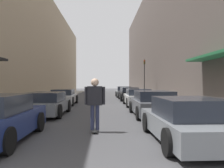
{
  "coord_description": "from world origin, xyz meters",
  "views": [
    {
      "loc": [
        0.33,
        -1.39,
        1.67
      ],
      "look_at": [
        0.83,
        12.6,
        1.62
      ],
      "focal_mm": 35.0,
      "sensor_mm": 36.0,
      "label": 1
    }
  ],
  "objects_px": {
    "parked_car_left_1": "(47,104)",
    "parked_car_right_4": "(124,92)",
    "parked_car_right_0": "(187,121)",
    "parked_car_right_2": "(138,97)",
    "parked_car_right_3": "(129,94)",
    "parked_car_left_2": "(64,97)",
    "traffic_light": "(144,75)",
    "parked_car_right_1": "(153,104)",
    "skateboarder": "(95,99)"
  },
  "relations": [
    {
      "from": "parked_car_left_1",
      "to": "parked_car_right_3",
      "type": "distance_m",
      "value": 11.19
    },
    {
      "from": "parked_car_left_2",
      "to": "parked_car_right_2",
      "type": "height_order",
      "value": "parked_car_right_2"
    },
    {
      "from": "parked_car_left_1",
      "to": "parked_car_right_4",
      "type": "xyz_separation_m",
      "value": [
        5.4,
        14.88,
        0.02
      ]
    },
    {
      "from": "parked_car_left_2",
      "to": "parked_car_right_2",
      "type": "bearing_deg",
      "value": -9.73
    },
    {
      "from": "parked_car_right_2",
      "to": "traffic_light",
      "type": "bearing_deg",
      "value": 74.91
    },
    {
      "from": "parked_car_right_4",
      "to": "parked_car_right_1",
      "type": "bearing_deg",
      "value": -89.63
    },
    {
      "from": "parked_car_right_2",
      "to": "parked_car_right_0",
      "type": "bearing_deg",
      "value": -90.63
    },
    {
      "from": "parked_car_right_1",
      "to": "parked_car_right_3",
      "type": "height_order",
      "value": "parked_car_right_1"
    },
    {
      "from": "parked_car_left_2",
      "to": "parked_car_right_1",
      "type": "height_order",
      "value": "parked_car_right_1"
    },
    {
      "from": "parked_car_left_2",
      "to": "skateboarder",
      "type": "bearing_deg",
      "value": -73.51
    },
    {
      "from": "parked_car_left_2",
      "to": "parked_car_right_0",
      "type": "relative_size",
      "value": 0.97
    },
    {
      "from": "parked_car_right_3",
      "to": "traffic_light",
      "type": "distance_m",
      "value": 2.69
    },
    {
      "from": "parked_car_left_2",
      "to": "parked_car_right_3",
      "type": "relative_size",
      "value": 0.86
    },
    {
      "from": "parked_car_right_3",
      "to": "parked_car_right_2",
      "type": "bearing_deg",
      "value": -89.3
    },
    {
      "from": "parked_car_left_2",
      "to": "parked_car_left_1",
      "type": "bearing_deg",
      "value": -88.31
    },
    {
      "from": "traffic_light",
      "to": "skateboarder",
      "type": "bearing_deg",
      "value": -106.76
    },
    {
      "from": "parked_car_right_0",
      "to": "traffic_light",
      "type": "bearing_deg",
      "value": 83.83
    },
    {
      "from": "parked_car_left_1",
      "to": "skateboarder",
      "type": "bearing_deg",
      "value": -56.5
    },
    {
      "from": "parked_car_right_0",
      "to": "skateboarder",
      "type": "distance_m",
      "value": 3.07
    },
    {
      "from": "parked_car_left_1",
      "to": "parked_car_right_4",
      "type": "bearing_deg",
      "value": 70.05
    },
    {
      "from": "skateboarder",
      "to": "traffic_light",
      "type": "xyz_separation_m",
      "value": [
        4.43,
        14.73,
        1.39
      ]
    },
    {
      "from": "parked_car_right_2",
      "to": "traffic_light",
      "type": "height_order",
      "value": "traffic_light"
    },
    {
      "from": "parked_car_left_1",
      "to": "parked_car_right_2",
      "type": "distance_m",
      "value": 7.18
    },
    {
      "from": "parked_car_left_2",
      "to": "parked_car_right_4",
      "type": "relative_size",
      "value": 1.02
    },
    {
      "from": "parked_car_right_4",
      "to": "traffic_light",
      "type": "relative_size",
      "value": 0.99
    },
    {
      "from": "parked_car_right_3",
      "to": "parked_car_right_4",
      "type": "height_order",
      "value": "parked_car_right_4"
    },
    {
      "from": "skateboarder",
      "to": "traffic_light",
      "type": "relative_size",
      "value": 0.47
    },
    {
      "from": "parked_car_right_4",
      "to": "parked_car_right_0",
      "type": "bearing_deg",
      "value": -90.03
    },
    {
      "from": "parked_car_right_1",
      "to": "skateboarder",
      "type": "height_order",
      "value": "skateboarder"
    },
    {
      "from": "parked_car_right_0",
      "to": "parked_car_right_4",
      "type": "bearing_deg",
      "value": 89.97
    },
    {
      "from": "traffic_light",
      "to": "parked_car_right_2",
      "type": "bearing_deg",
      "value": -105.09
    },
    {
      "from": "parked_car_left_1",
      "to": "parked_car_right_0",
      "type": "relative_size",
      "value": 1.02
    },
    {
      "from": "parked_car_right_2",
      "to": "parked_car_right_3",
      "type": "xyz_separation_m",
      "value": [
        -0.06,
        5.17,
        0.02
      ]
    },
    {
      "from": "parked_car_left_2",
      "to": "parked_car_right_2",
      "type": "distance_m",
      "value": 5.75
    },
    {
      "from": "parked_car_right_1",
      "to": "parked_car_right_2",
      "type": "bearing_deg",
      "value": 89.98
    },
    {
      "from": "parked_car_right_0",
      "to": "traffic_light",
      "type": "height_order",
      "value": "traffic_light"
    },
    {
      "from": "parked_car_right_1",
      "to": "parked_car_right_2",
      "type": "distance_m",
      "value": 5.15
    },
    {
      "from": "parked_car_left_2",
      "to": "skateboarder",
      "type": "relative_size",
      "value": 2.17
    },
    {
      "from": "parked_car_right_1",
      "to": "parked_car_right_3",
      "type": "distance_m",
      "value": 10.32
    },
    {
      "from": "parked_car_left_2",
      "to": "parked_car_right_1",
      "type": "xyz_separation_m",
      "value": [
        5.66,
        -6.12,
        0.03
      ]
    },
    {
      "from": "parked_car_right_4",
      "to": "traffic_light",
      "type": "bearing_deg",
      "value": -67.67
    },
    {
      "from": "skateboarder",
      "to": "parked_car_right_4",
      "type": "bearing_deg",
      "value": 81.88
    },
    {
      "from": "parked_car_right_0",
      "to": "parked_car_right_1",
      "type": "height_order",
      "value": "parked_car_right_1"
    },
    {
      "from": "parked_car_left_2",
      "to": "traffic_light",
      "type": "xyz_separation_m",
      "value": [
        7.29,
        5.07,
        1.94
      ]
    },
    {
      "from": "parked_car_left_1",
      "to": "parked_car_right_0",
      "type": "distance_m",
      "value": 7.66
    },
    {
      "from": "parked_car_left_1",
      "to": "parked_car_right_0",
      "type": "bearing_deg",
      "value": -45.29
    },
    {
      "from": "parked_car_right_1",
      "to": "skateboarder",
      "type": "xyz_separation_m",
      "value": [
        -2.8,
        -3.53,
        0.51
      ]
    },
    {
      "from": "parked_car_left_1",
      "to": "parked_car_right_1",
      "type": "distance_m",
      "value": 5.53
    },
    {
      "from": "traffic_light",
      "to": "parked_car_right_1",
      "type": "bearing_deg",
      "value": -98.29
    },
    {
      "from": "parked_car_left_2",
      "to": "parked_car_right_0",
      "type": "distance_m",
      "value": 12.35
    }
  ]
}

